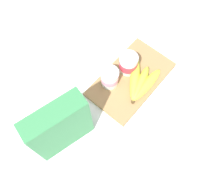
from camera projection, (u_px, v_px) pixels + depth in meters
The scene contains 6 objects.
ground_plane at pixel (131, 80), 1.04m from camera, with size 2.40×2.40×0.00m, color white.
cutting_board at pixel (131, 79), 1.03m from camera, with size 0.35×0.20×0.02m, color #A37A4C.
cereal_box at pixel (60, 127), 0.82m from camera, with size 0.20×0.07×0.25m, color #38844C.
yogurt_cup_front at pixel (110, 78), 0.97m from camera, with size 0.07×0.07×0.08m.
yogurt_cup_back at pixel (128, 63), 1.00m from camera, with size 0.07×0.07×0.08m.
banana_bunch at pixel (141, 82), 0.99m from camera, with size 0.18×0.14×0.04m.
Camera 1 is at (-0.42, -0.25, 0.92)m, focal length 40.81 mm.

